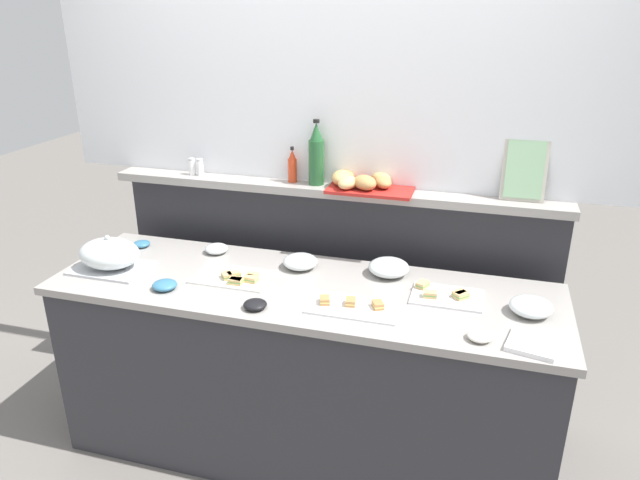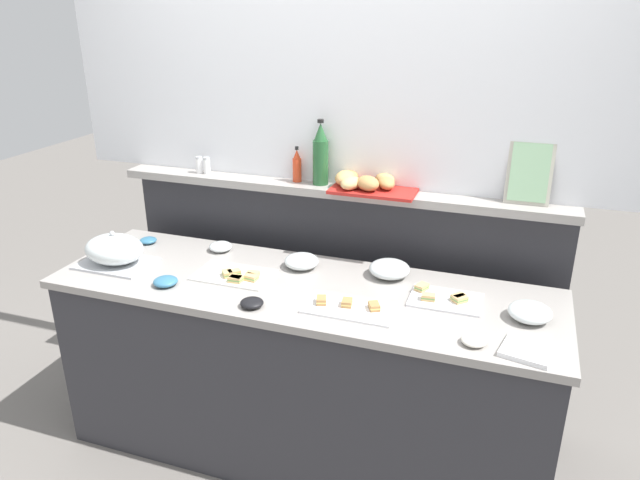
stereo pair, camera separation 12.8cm
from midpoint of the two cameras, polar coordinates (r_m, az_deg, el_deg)
The scene contains 23 objects.
ground_plane at distance 3.54m, azimuth 0.41°, elevation -13.27°, with size 12.00×12.00×0.00m, color slate.
buffet_counter at distance 2.82m, azimuth -2.96°, elevation -12.60°, with size 2.24×0.68×0.89m.
back_ledge_unit at distance 3.14m, azimuth 0.04°, elevation -4.52°, with size 2.25×0.22×1.22m.
upper_wall_panel at distance 2.84m, azimuth 0.19°, elevation 19.26°, with size 2.85×0.08×1.38m, color white.
sandwich_platter_front at distance 2.40m, azimuth 1.70°, elevation -6.45°, with size 0.37×0.20×0.04m.
sandwich_platter_rear at distance 2.68m, azimuth -9.58°, elevation -3.60°, with size 0.35×0.22×0.04m.
sandwich_platter_side at distance 2.53m, azimuth 10.66°, elevation -5.31°, with size 0.30×0.20×0.04m.
serving_cloche at distance 2.90m, azimuth -20.88°, elevation -1.36°, with size 0.34×0.24×0.17m.
glass_bowl_large at distance 2.75m, azimuth -3.25°, elevation -2.16°, with size 0.16×0.16×0.06m.
glass_bowl_medium at distance 2.48m, azimuth 18.33°, elevation -6.21°, with size 0.17×0.17×0.07m.
glass_bowl_small at distance 2.69m, azimuth 5.32°, elevation -2.73°, with size 0.18×0.18×0.07m.
glass_bowl_extra at distance 2.97m, azimuth -11.19°, elevation -0.87°, with size 0.11×0.11×0.05m.
condiment_bowl_teal at distance 2.25m, azimuth 13.61°, elevation -9.01°, with size 0.09×0.09×0.03m, color silver.
condiment_bowl_cream at distance 2.66m, azimuth -16.13°, elevation -4.22°, with size 0.11×0.11×0.04m, color teal.
condiment_bowl_dark at distance 3.14m, azimuth -17.99°, elevation -0.37°, with size 0.09×0.09×0.03m, color teal.
condiment_bowl_red at distance 2.42m, azimuth -7.81°, elevation -6.21°, with size 0.10×0.10×0.03m, color black.
napkin_stack at distance 2.27m, azimuth 18.35°, elevation -9.52°, with size 0.17×0.17×0.02m, color white.
hot_sauce_bottle at distance 2.92m, azimuth -3.95°, elevation 7.08°, with size 0.04×0.04×0.18m.
wine_bottle_green at distance 2.86m, azimuth -1.64°, elevation 8.16°, with size 0.08×0.08×0.32m.
salt_shaker at distance 3.13m, azimuth -13.40°, elevation 6.91°, with size 0.03×0.03×0.09m.
pepper_shaker at distance 3.11m, azimuth -12.69°, elevation 6.87°, with size 0.03×0.03×0.09m.
bread_basket at distance 2.81m, azimuth 2.78°, elevation 5.62°, with size 0.40×0.27×0.08m.
framed_picture at distance 2.75m, azimuth 17.93°, elevation 6.49°, with size 0.19×0.07×0.28m.
Camera 1 is at (0.72, -2.20, 2.05)m, focal length 33.10 mm.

